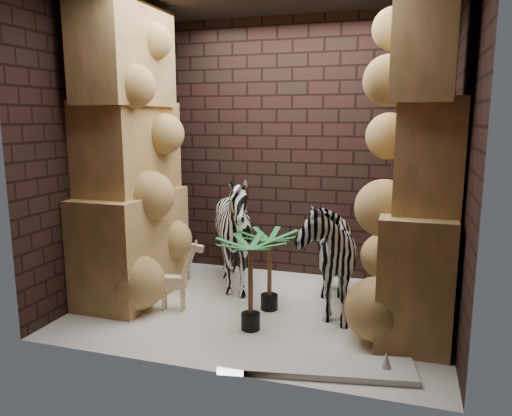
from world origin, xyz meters
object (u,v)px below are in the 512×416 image
(giraffe_toy, at_px, (173,274))
(surfboard, at_px, (316,366))
(zebra_left, at_px, (235,238))
(palm_back, at_px, (251,284))
(zebra_right, at_px, (324,243))
(palm_front, at_px, (269,270))

(giraffe_toy, relative_size, surfboard, 0.50)
(zebra_left, height_order, palm_back, zebra_left)
(zebra_right, relative_size, palm_front, 1.70)
(giraffe_toy, relative_size, palm_back, 0.87)
(palm_front, distance_m, palm_back, 0.50)
(palm_front, relative_size, palm_back, 0.94)
(palm_front, relative_size, surfboard, 0.55)
(giraffe_toy, bearing_deg, palm_back, -21.23)
(zebra_right, bearing_deg, zebra_left, 151.69)
(giraffe_toy, distance_m, palm_back, 0.88)
(zebra_right, xyz_separation_m, zebra_left, (-1.00, 0.24, -0.09))
(palm_front, height_order, surfboard, palm_front)
(giraffe_toy, height_order, surfboard, giraffe_toy)
(palm_back, distance_m, surfboard, 0.96)
(giraffe_toy, relative_size, palm_front, 0.92)
(zebra_left, bearing_deg, palm_front, -20.63)
(zebra_left, xyz_separation_m, palm_front, (0.50, -0.39, -0.19))
(zebra_right, bearing_deg, palm_front, -177.98)
(giraffe_toy, bearing_deg, surfboard, -33.40)
(zebra_left, xyz_separation_m, palm_back, (0.47, -0.89, -0.17))
(zebra_right, distance_m, surfboard, 1.35)
(zebra_left, distance_m, palm_front, 0.67)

